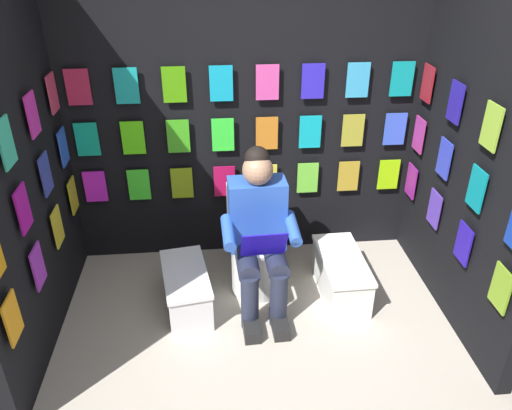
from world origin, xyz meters
name	(u,v)px	position (x,y,z in m)	size (l,w,h in m)	color
display_wall_back	(244,111)	(0.00, -1.77, 1.22)	(2.83, 0.14, 2.45)	black
display_wall_left	(477,150)	(-1.41, -0.86, 1.22)	(0.14, 1.72, 2.45)	black
display_wall_right	(15,167)	(1.41, -0.86, 1.22)	(0.14, 1.72, 2.45)	black
toilet	(255,248)	(-0.04, -1.23, 0.33)	(0.41, 0.56, 0.77)	white
person_reading	(259,233)	(-0.04, -1.00, 0.60)	(0.53, 0.69, 1.19)	blue
comic_longbox_near	(341,275)	(-0.67, -1.04, 0.16)	(0.33, 0.69, 0.32)	white
comic_longbox_far	(186,289)	(0.49, -0.98, 0.16)	(0.40, 0.68, 0.31)	silver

